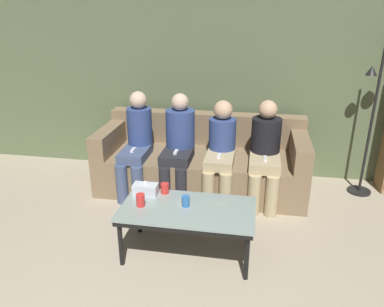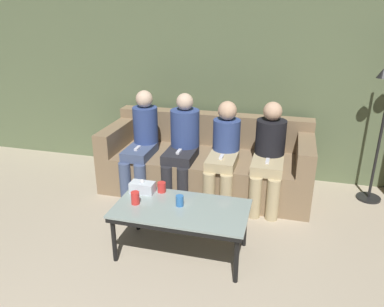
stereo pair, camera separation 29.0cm
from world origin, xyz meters
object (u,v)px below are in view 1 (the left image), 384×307
Objects in this scene: cup_near_right at (186,201)px; seated_person_mid_right at (221,149)px; standing_lamp at (376,107)px; cup_far_center at (141,200)px; seated_person_left_end at (137,142)px; seated_person_mid_left at (179,142)px; cup_near_left at (165,188)px; couch at (202,163)px; coffee_table at (188,212)px; seated_person_right_end at (265,150)px; tissue_box at (145,189)px.

seated_person_mid_right reaches higher than cup_near_right.
cup_far_center is at bearing -144.89° from standing_lamp.
seated_person_mid_left is at bearing 2.94° from seated_person_left_end.
cup_near_left is 2.46m from standing_lamp.
cup_far_center is 0.10× the size of seated_person_mid_right.
cup_far_center is at bearing -116.55° from seated_person_mid_right.
cup_near_left is at bearing -99.29° from couch.
couch is 2.08× the size of coffee_table.
seated_person_mid_left is at bearing 93.80° from cup_near_left.
standing_lamp reaches higher than coffee_table.
seated_person_left_end is at bearing -171.12° from standing_lamp.
couch is at bearing 162.98° from seated_person_right_end.
cup_near_right is (0.05, -1.30, 0.19)m from couch.
cup_near_left is 1.03m from seated_person_left_end.
tissue_box is at bearing 157.29° from coffee_table.
cup_far_center is at bearing -103.43° from couch.
coffee_table is 0.46m from tissue_box.
standing_lamp is at bearing 10.21° from seated_person_mid_left.
seated_person_left_end reaches higher than coffee_table.
seated_person_mid_right is (0.24, -0.23, 0.28)m from couch.
cup_far_center is at bearing -132.34° from seated_person_right_end.
seated_person_right_end reaches higher than seated_person_mid_right.
cup_near_right is 2.39m from standing_lamp.
seated_person_mid_right is (0.42, 0.86, 0.09)m from cup_near_left.
tissue_box is (-0.34, -1.15, 0.20)m from couch.
seated_person_right_end is (1.43, 0.01, -0.01)m from seated_person_left_end.
coffee_table is at bearing -22.71° from tissue_box.
cup_near_left is at bearing -148.09° from standing_lamp.
cup_near_left is 0.08× the size of seated_person_mid_left.
cup_far_center is 0.50× the size of tissue_box.
coffee_table is 1.12m from seated_person_mid_right.
cup_near_left reaches higher than coffee_table.
seated_person_right_end is at bearing 1.74° from seated_person_mid_right.
couch reaches higher than tissue_box.
cup_far_center is 0.07× the size of standing_lamp.
seated_person_right_end is at bearing 0.31° from seated_person_left_end.
seated_person_mid_right is at bearing -44.39° from couch.
seated_person_mid_right is (0.56, 1.13, 0.08)m from cup_far_center.
seated_person_mid_right is at bearing 81.48° from coffee_table.
cup_near_right is 1.27m from seated_person_right_end.
cup_near_right is at bearing -40.89° from cup_near_left.
seated_person_mid_left is 1.05× the size of seated_person_mid_right.
seated_person_mid_left reaches higher than seated_person_right_end.
seated_person_mid_right reaches higher than cup_far_center.
cup_near_left is 0.85× the size of cup_far_center.
seated_person_right_end is (1.06, 0.93, 0.10)m from tissue_box.
cup_near_right is at bearing -140.86° from standing_lamp.
seated_person_mid_right is at bearing 57.60° from tissue_box.
seated_person_left_end is 1.06× the size of seated_person_mid_right.
standing_lamp is (2.19, 1.54, 0.51)m from cup_far_center.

